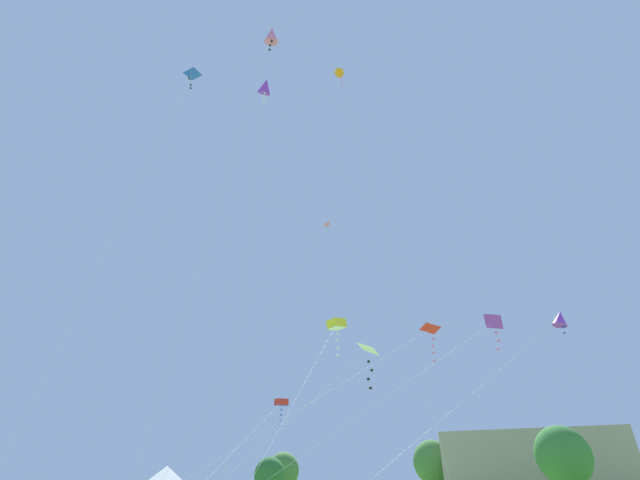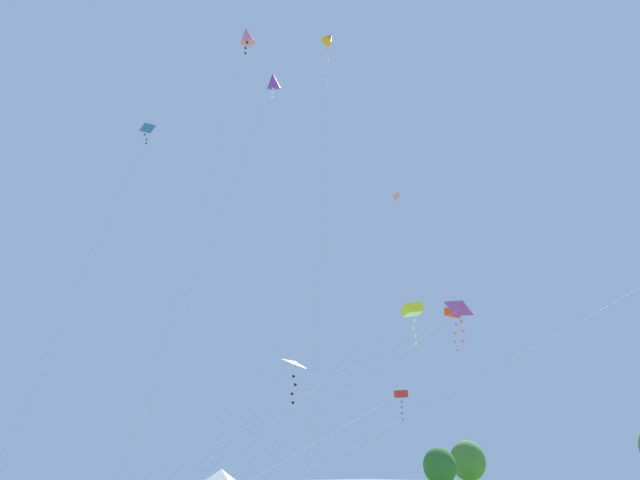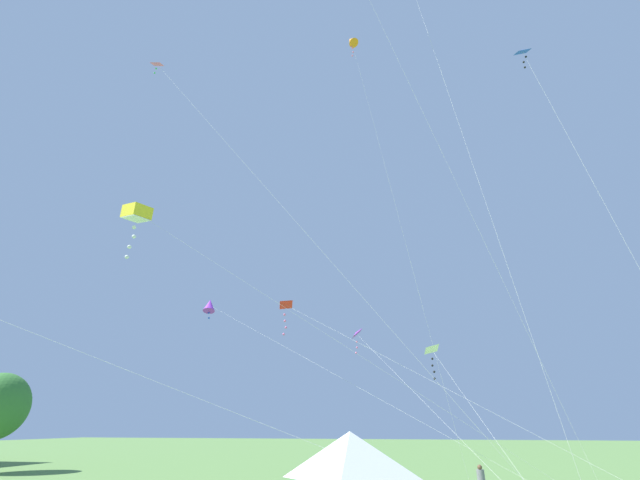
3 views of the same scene
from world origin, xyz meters
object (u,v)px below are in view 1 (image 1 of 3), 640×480
at_px(kite_orange_diamond_4, 341,72).
at_px(kite_red_delta_10, 430,331).
at_px(kite_pink_delta_7, 324,228).
at_px(kite_purple_diamond_3, 265,87).
at_px(kite_red_box_1, 281,403).
at_px(kite_purple_diamond_2, 560,318).
at_px(kite_blue_delta_6, 190,79).
at_px(kite_pink_diamond_0, 272,35).
at_px(kite_white_delta_8, 368,352).
at_px(kite_yellow_box_5, 337,325).
at_px(kite_purple_delta_9, 492,324).
at_px(festival_tent, 165,479).

relative_size(kite_orange_diamond_4, kite_red_delta_10, 1.64).
bearing_deg(kite_pink_delta_7, kite_purple_diamond_3, -92.20).
relative_size(kite_red_box_1, kite_red_delta_10, 1.43).
distance_m(kite_purple_diamond_2, kite_blue_delta_6, 28.26).
xyz_separation_m(kite_pink_diamond_0, kite_white_delta_8, (5.19, 0.62, -21.31)).
bearing_deg(kite_white_delta_8, kite_red_delta_10, 80.88).
bearing_deg(kite_white_delta_8, kite_purple_diamond_2, 62.03).
xyz_separation_m(kite_yellow_box_5, kite_purple_delta_9, (10.94, -9.52, -4.32)).
bearing_deg(kite_purple_diamond_2, kite_orange_diamond_4, -128.02).
relative_size(kite_red_box_1, kite_purple_diamond_2, 1.05).
relative_size(kite_pink_diamond_0, kite_red_delta_10, 1.68).
relative_size(kite_purple_diamond_2, kite_yellow_box_5, 1.12).
bearing_deg(kite_purple_delta_9, kite_purple_diamond_2, 70.44).
bearing_deg(kite_orange_diamond_4, kite_blue_delta_6, -118.87).
distance_m(festival_tent, kite_pink_diamond_0, 26.38).
xyz_separation_m(kite_purple_diamond_3, kite_white_delta_8, (7.53, -2.80, -21.16)).
relative_size(kite_orange_diamond_4, kite_yellow_box_5, 1.34).
bearing_deg(kite_yellow_box_5, kite_purple_diamond_3, -96.03).
distance_m(kite_yellow_box_5, kite_purple_delta_9, 15.13).
bearing_deg(kite_pink_delta_7, kite_white_delta_8, -62.00).
xyz_separation_m(kite_blue_delta_6, kite_white_delta_8, (6.51, 5.35, -12.41)).
xyz_separation_m(kite_pink_diamond_0, kite_purple_diamond_3, (-2.33, 3.43, -0.15)).
distance_m(kite_yellow_box_5, kite_pink_delta_7, 8.59).
bearing_deg(kite_pink_diamond_0, kite_yellow_box_5, 94.55).
height_order(kite_purple_delta_9, kite_red_delta_10, kite_red_delta_10).
bearing_deg(kite_yellow_box_5, kite_blue_delta_6, -90.46).
bearing_deg(kite_white_delta_8, kite_blue_delta_6, -140.57).
distance_m(kite_purple_diamond_3, kite_red_delta_10, 20.83).
bearing_deg(kite_red_delta_10, kite_purple_delta_9, -49.45).
bearing_deg(kite_yellow_box_5, kite_pink_diamond_0, -85.45).
height_order(kite_orange_diamond_4, kite_blue_delta_6, kite_orange_diamond_4).
height_order(kite_blue_delta_6, kite_white_delta_8, kite_blue_delta_6).
relative_size(festival_tent, kite_orange_diamond_4, 0.12).
bearing_deg(kite_purple_diamond_3, kite_purple_diamond_2, 40.84).
bearing_deg(kite_yellow_box_5, kite_purple_delta_9, -41.01).
bearing_deg(kite_yellow_box_5, kite_orange_diamond_4, -66.54).
xyz_separation_m(kite_red_box_1, kite_orange_diamond_4, (12.29, -16.85, 18.72)).
bearing_deg(kite_pink_diamond_0, kite_white_delta_8, 6.86).
distance_m(kite_red_box_1, kite_blue_delta_6, 28.59).
height_order(kite_pink_diamond_0, kite_red_box_1, kite_pink_diamond_0).
relative_size(kite_pink_diamond_0, kite_red_box_1, 1.17).
bearing_deg(kite_pink_diamond_0, kite_purple_diamond_2, 51.21).
relative_size(kite_red_box_1, kite_white_delta_8, 3.04).
xyz_separation_m(kite_pink_diamond_0, kite_purple_delta_9, (9.78, 5.04, -19.43)).
distance_m(kite_orange_diamond_4, kite_blue_delta_6, 12.85).
distance_m(kite_orange_diamond_4, kite_purple_delta_9, 19.82).
relative_size(kite_pink_diamond_0, kite_yellow_box_5, 1.38).
bearing_deg(kite_pink_delta_7, kite_orange_diamond_4, -61.94).
bearing_deg(kite_purple_diamond_2, kite_red_delta_10, -131.05).
bearing_deg(kite_orange_diamond_4, kite_red_box_1, 126.11).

